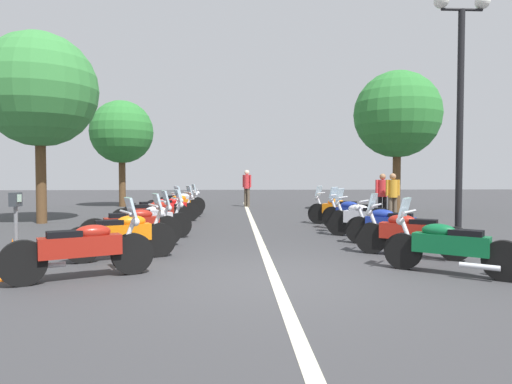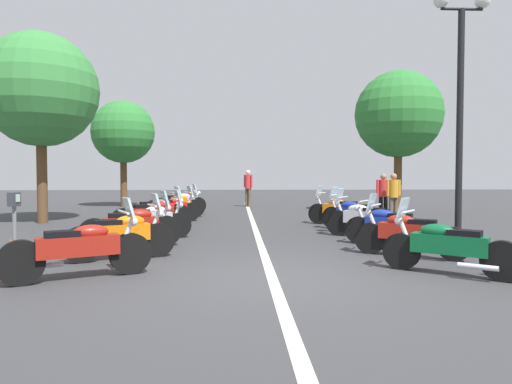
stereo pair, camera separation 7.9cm
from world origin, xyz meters
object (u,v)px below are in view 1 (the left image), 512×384
object	(u,v)px
motorcycle_left_row_0	(83,248)
motorcycle_left_row_4	(153,215)
traffic_cone_0	(13,260)
bystander_1	(382,193)
motorcycle_right_row_2	(389,225)
street_lamp_twin_globe	(461,77)
parking_meter	(16,217)
roadside_tree_1	(122,132)
motorcycle_left_row_1	(123,234)
roadside_tree_2	(397,115)
motorcycle_left_row_6	(171,208)
motorcycle_left_row_5	(157,211)
motorcycle_right_row_0	(448,246)
motorcycle_left_row_2	(133,226)
motorcycle_left_row_7	(175,205)
bystander_2	(393,193)
motorcycle_left_row_8	(179,203)
motorcycle_right_row_1	(409,233)
bystander_0	(247,185)
motorcycle_right_row_4	(354,214)
motorcycle_left_row_3	(150,220)
roadside_tree_0	(39,90)
motorcycle_right_row_3	(364,218)
motorcycle_right_row_5	(340,210)

from	to	relation	value
motorcycle_left_row_0	motorcycle_left_row_4	xyz separation A→B (m)	(5.57, -0.06, 0.01)
traffic_cone_0	bystander_1	xyz separation A→B (m)	(8.71, -8.53, 0.64)
motorcycle_right_row_2	street_lamp_twin_globe	distance (m)	3.52
parking_meter	roadside_tree_1	distance (m)	15.60
motorcycle_left_row_1	roadside_tree_2	bearing A→B (deg)	24.54
motorcycle_left_row_0	motorcycle_left_row_6	xyz separation A→B (m)	(8.24, -0.19, -0.01)
roadside_tree_2	street_lamp_twin_globe	bearing A→B (deg)	168.36
motorcycle_left_row_5	motorcycle_right_row_0	bearing A→B (deg)	-75.92
motorcycle_left_row_4	motorcycle_left_row_2	bearing A→B (deg)	-111.54
motorcycle_left_row_7	roadside_tree_1	bearing A→B (deg)	102.81
motorcycle_left_row_1	bystander_2	distance (m)	9.98
motorcycle_left_row_8	motorcycle_right_row_1	distance (m)	10.93
motorcycle_right_row_0	motorcycle_left_row_7	bearing A→B (deg)	-22.68
bystander_1	roadside_tree_2	xyz separation A→B (m)	(2.60, -1.45, 3.07)
motorcycle_left_row_0	motorcycle_left_row_1	world-z (taller)	same
parking_meter	bystander_0	size ratio (longest dim) A/B	0.72
motorcycle_left_row_1	bystander_0	distance (m)	13.96
motorcycle_left_row_8	motorcycle_right_row_4	bearing A→B (deg)	-69.96
motorcycle_left_row_4	motorcycle_left_row_8	xyz separation A→B (m)	(5.48, -0.06, -0.01)
motorcycle_right_row_0	motorcycle_left_row_2	bearing A→B (deg)	10.49
motorcycle_left_row_3	street_lamp_twin_globe	xyz separation A→B (m)	(-1.48, -6.91, 3.19)
motorcycle_left_row_8	motorcycle_left_row_5	bearing A→B (deg)	-118.23
bystander_0	roadside_tree_2	size ratio (longest dim) A/B	0.31
roadside_tree_0	motorcycle_left_row_0	bearing A→B (deg)	-153.97
motorcycle_left_row_2	traffic_cone_0	size ratio (longest dim) A/B	3.34
motorcycle_left_row_4	motorcycle_right_row_1	bearing A→B (deg)	-58.26
traffic_cone_0	roadside_tree_2	distance (m)	15.54
motorcycle_right_row_4	motorcycle_right_row_0	bearing A→B (deg)	130.80
motorcycle_right_row_2	roadside_tree_2	bearing A→B (deg)	-78.44
motorcycle_right_row_2	motorcycle_right_row_3	world-z (taller)	motorcycle_right_row_3
motorcycle_left_row_3	bystander_2	world-z (taller)	bystander_2
motorcycle_left_row_6	motorcycle_right_row_1	xyz separation A→B (m)	(-6.64, -5.41, -0.00)
motorcycle_left_row_0	bystander_2	bearing A→B (deg)	20.24
motorcycle_left_row_1	bystander_0	size ratio (longest dim) A/B	1.06
motorcycle_left_row_4	roadside_tree_0	distance (m)	6.02
motorcycle_right_row_5	roadside_tree_0	size ratio (longest dim) A/B	0.31
motorcycle_left_row_7	traffic_cone_0	bearing A→B (deg)	-113.59
motorcycle_left_row_6	motorcycle_left_row_0	bearing A→B (deg)	-116.04
motorcycle_left_row_4	traffic_cone_0	bearing A→B (deg)	-124.19
motorcycle_right_row_3	roadside_tree_2	world-z (taller)	roadside_tree_2
motorcycle_left_row_3	parking_meter	bearing A→B (deg)	-130.17
roadside_tree_2	bystander_0	bearing A→B (deg)	57.33
motorcycle_left_row_5	motorcycle_right_row_5	bearing A→B (deg)	-23.86
motorcycle_left_row_7	roadside_tree_1	xyz separation A→B (m)	(5.84, 3.31, 3.15)
motorcycle_left_row_1	motorcycle_left_row_3	size ratio (longest dim) A/B	0.94
motorcycle_right_row_2	bystander_1	xyz separation A→B (m)	(5.86, -1.79, 0.48)
motorcycle_left_row_5	motorcycle_left_row_6	xyz separation A→B (m)	(1.37, -0.25, -0.02)
motorcycle_left_row_7	motorcycle_right_row_5	bearing A→B (deg)	-43.47
motorcycle_right_row_2	bystander_2	bearing A→B (deg)	-77.75
bystander_0	motorcycle_right_row_2	bearing A→B (deg)	55.20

